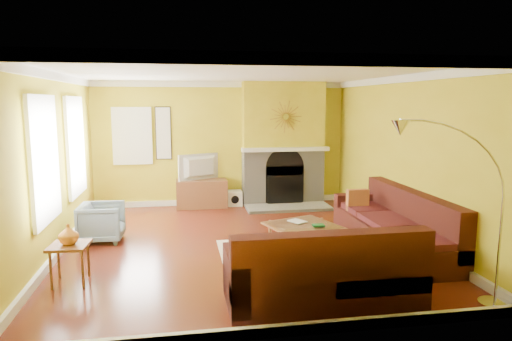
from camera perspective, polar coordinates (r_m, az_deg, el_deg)
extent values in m
cube|color=maroon|center=(7.44, -2.06, -9.23)|extent=(5.50, 6.00, 0.02)
cube|color=white|center=(7.10, -2.18, 12.17)|extent=(5.50, 6.00, 0.02)
cube|color=gold|center=(10.12, -4.35, 3.36)|extent=(5.50, 0.02, 2.70)
cube|color=gold|center=(4.22, 3.26, -3.94)|extent=(5.50, 0.02, 2.70)
cube|color=gold|center=(7.32, -24.08, 0.65)|extent=(0.02, 6.00, 2.70)
cube|color=gold|center=(7.98, 17.93, 1.58)|extent=(0.02, 6.00, 2.70)
cube|color=white|center=(8.55, -21.74, 2.83)|extent=(0.06, 1.22, 1.72)
cube|color=white|center=(6.71, -25.08, 1.23)|extent=(0.06, 1.22, 1.72)
cube|color=white|center=(10.06, -15.21, 4.19)|extent=(0.82, 0.06, 1.22)
cube|color=white|center=(10.02, -11.51, 4.59)|extent=(0.34, 0.04, 1.14)
cube|color=white|center=(9.90, 3.71, 2.67)|extent=(1.92, 0.22, 0.08)
cube|color=#9B9893|center=(9.81, 4.06, -4.63)|extent=(1.80, 0.70, 0.06)
cube|color=beige|center=(6.95, 5.74, -10.41)|extent=(2.40, 1.80, 0.02)
cube|color=brown|center=(9.96, -6.80, -2.87)|extent=(1.09, 0.49, 0.60)
imported|color=black|center=(9.87, -6.86, 0.42)|extent=(0.93, 0.54, 0.56)
cube|color=white|center=(10.10, -2.74, -3.46)|extent=(0.33, 0.33, 0.33)
imported|color=slate|center=(7.91, -18.72, -6.16)|extent=(0.71, 0.69, 0.63)
imported|color=orange|center=(6.17, -22.40, -7.38)|extent=(0.29, 0.29, 0.26)
imported|color=white|center=(7.19, 4.61, -6.51)|extent=(0.31, 0.34, 0.03)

